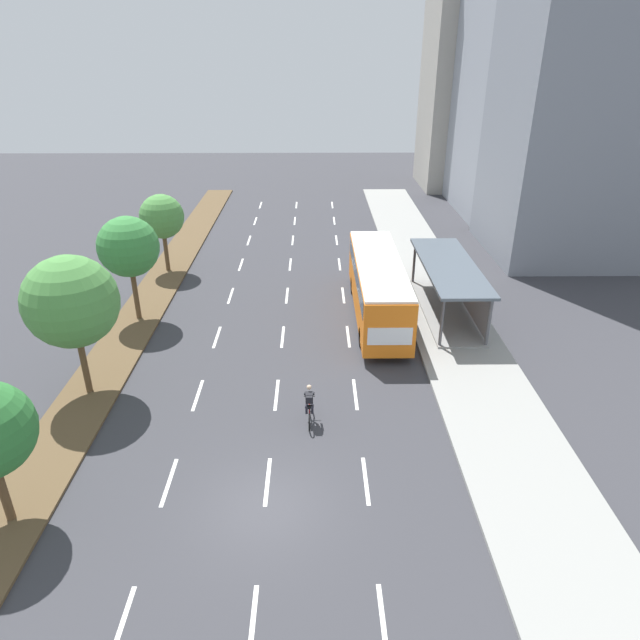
{
  "coord_description": "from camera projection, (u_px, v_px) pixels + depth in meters",
  "views": [
    {
      "loc": [
        1.69,
        -14.23,
        13.93
      ],
      "look_at": [
        1.99,
        11.89,
        1.2
      ],
      "focal_mm": 31.58,
      "sensor_mm": 36.0,
      "label": 1
    }
  ],
  "objects": [
    {
      "name": "median_tree_third",
      "position": [
        128.0,
        247.0,
        29.99
      ],
      "size": [
        3.26,
        3.26,
        5.82
      ],
      "color": "brown",
      "rests_on": "median_strip"
    },
    {
      "name": "median_strip",
      "position": [
        161.0,
        282.0,
        36.74
      ],
      "size": [
        2.6,
        52.0,
        0.12
      ],
      "primitive_type": "cube",
      "color": "brown",
      "rests_on": "ground"
    },
    {
      "name": "sidewalk_right",
      "position": [
        429.0,
        281.0,
        36.91
      ],
      "size": [
        4.5,
        52.0,
        0.15
      ],
      "primitive_type": "cube",
      "color": "gray",
      "rests_on": "ground"
    },
    {
      "name": "building_far_right",
      "position": [
        463.0,
        86.0,
        58.24
      ],
      "size": [
        7.61,
        9.0,
        20.43
      ],
      "primitive_type": "cube",
      "color": "#A39E93",
      "rests_on": "ground"
    },
    {
      "name": "bus_shelter",
      "position": [
        452.0,
        283.0,
        31.79
      ],
      "size": [
        2.9,
        9.46,
        2.86
      ],
      "color": "gray",
      "rests_on": "sidewalk_right"
    },
    {
      "name": "lane_divider_right",
      "position": [
        343.0,
        295.0,
        34.96
      ],
      "size": [
        0.14,
        46.73,
        0.01
      ],
      "color": "white",
      "rests_on": "ground"
    },
    {
      "name": "lane_divider_left",
      "position": [
        231.0,
        296.0,
        34.89
      ],
      "size": [
        0.14,
        46.73,
        0.01
      ],
      "color": "white",
      "rests_on": "ground"
    },
    {
      "name": "median_tree_fourth",
      "position": [
        162.0,
        217.0,
        36.94
      ],
      "size": [
        2.9,
        2.9,
        5.2
      ],
      "color": "brown",
      "rests_on": "median_strip"
    },
    {
      "name": "building_near_right",
      "position": [
        591.0,
        66.0,
        36.93
      ],
      "size": [
        10.45,
        10.42,
        25.57
      ],
      "primitive_type": "cube",
      "color": "gray",
      "rests_on": "ground"
    },
    {
      "name": "building_mid_right",
      "position": [
        514.0,
        77.0,
        49.01
      ],
      "size": [
        8.38,
        13.13,
        23.06
      ],
      "primitive_type": "cube",
      "color": "#8E939E",
      "rests_on": "ground"
    },
    {
      "name": "cyclist",
      "position": [
        309.0,
        406.0,
        22.84
      ],
      "size": [
        0.46,
        1.82,
        1.71
      ],
      "color": "black",
      "rests_on": "ground"
    },
    {
      "name": "ground_plane",
      "position": [
        265.0,
        507.0,
        18.87
      ],
      "size": [
        140.0,
        140.0,
        0.0
      ],
      "primitive_type": "plane",
      "color": "#38383D"
    },
    {
      "name": "bus",
      "position": [
        378.0,
        283.0,
        31.31
      ],
      "size": [
        2.54,
        11.29,
        3.37
      ],
      "color": "orange",
      "rests_on": "ground"
    },
    {
      "name": "lane_divider_center",
      "position": [
        287.0,
        295.0,
        34.93
      ],
      "size": [
        0.14,
        46.73,
        0.01
      ],
      "color": "white",
      "rests_on": "ground"
    },
    {
      "name": "median_tree_second",
      "position": [
        71.0,
        302.0,
        23.15
      ],
      "size": [
        3.89,
        3.89,
        6.29
      ],
      "color": "brown",
      "rests_on": "median_strip"
    }
  ]
}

